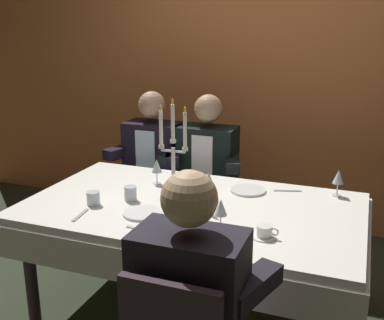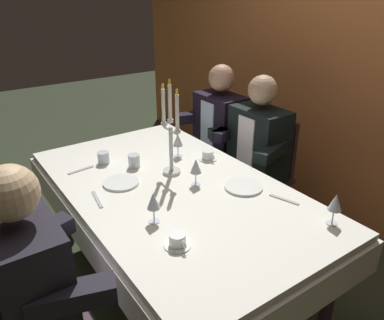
% 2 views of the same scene
% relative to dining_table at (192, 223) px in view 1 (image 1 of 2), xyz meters
% --- Properties ---
extents(ground_plane, '(12.00, 12.00, 0.00)m').
position_rel_dining_table_xyz_m(ground_plane, '(0.00, 0.00, -0.62)').
color(ground_plane, '#2E3623').
extents(back_wall, '(6.00, 0.12, 2.70)m').
position_rel_dining_table_xyz_m(back_wall, '(0.00, 1.66, 0.73)').
color(back_wall, '#D7793E').
rests_on(back_wall, ground_plane).
extents(dining_table, '(1.94, 1.14, 0.74)m').
position_rel_dining_table_xyz_m(dining_table, '(0.00, 0.00, 0.00)').
color(dining_table, white).
rests_on(dining_table, ground_plane).
extents(candelabra, '(0.19, 0.11, 0.59)m').
position_rel_dining_table_xyz_m(candelabra, '(-0.15, 0.08, 0.36)').
color(candelabra, silver).
rests_on(candelabra, dining_table).
extents(dinner_plate_0, '(0.22, 0.22, 0.01)m').
position_rel_dining_table_xyz_m(dinner_plate_0, '(0.25, 0.32, 0.13)').
color(dinner_plate_0, white).
rests_on(dinner_plate_0, dining_table).
extents(dinner_plate_1, '(0.21, 0.21, 0.01)m').
position_rel_dining_table_xyz_m(dinner_plate_1, '(-0.20, -0.23, 0.13)').
color(dinner_plate_1, white).
rests_on(dinner_plate_1, dining_table).
extents(wine_glass_0, '(0.07, 0.07, 0.16)m').
position_rel_dining_table_xyz_m(wine_glass_0, '(0.25, -0.27, 0.23)').
color(wine_glass_0, silver).
rests_on(wine_glass_0, dining_table).
extents(wine_glass_1, '(0.07, 0.07, 0.16)m').
position_rel_dining_table_xyz_m(wine_glass_1, '(-0.34, 0.26, 0.23)').
color(wine_glass_1, silver).
rests_on(wine_glass_1, dining_table).
extents(wine_glass_2, '(0.07, 0.07, 0.16)m').
position_rel_dining_table_xyz_m(wine_glass_2, '(0.06, 0.12, 0.24)').
color(wine_glass_2, silver).
rests_on(wine_glass_2, dining_table).
extents(wine_glass_3, '(0.07, 0.07, 0.16)m').
position_rel_dining_table_xyz_m(wine_glass_3, '(0.77, 0.44, 0.23)').
color(wine_glass_3, silver).
rests_on(wine_glass_3, dining_table).
extents(water_tumbler_0, '(0.08, 0.08, 0.08)m').
position_rel_dining_table_xyz_m(water_tumbler_0, '(-0.53, -0.20, 0.16)').
color(water_tumbler_0, silver).
rests_on(water_tumbler_0, dining_table).
extents(water_tumbler_1, '(0.07, 0.07, 0.08)m').
position_rel_dining_table_xyz_m(water_tumbler_1, '(-0.36, -0.07, 0.16)').
color(water_tumbler_1, silver).
rests_on(water_tumbler_1, dining_table).
extents(coffee_cup_0, '(0.13, 0.12, 0.06)m').
position_rel_dining_table_xyz_m(coffee_cup_0, '(-0.18, 0.39, 0.15)').
color(coffee_cup_0, white).
rests_on(coffee_cup_0, dining_table).
extents(coffee_cup_1, '(0.13, 0.12, 0.06)m').
position_rel_dining_table_xyz_m(coffee_cup_1, '(0.48, -0.28, 0.15)').
color(coffee_cup_1, white).
rests_on(coffee_cup_1, dining_table).
extents(spoon_0, '(0.17, 0.07, 0.01)m').
position_rel_dining_table_xyz_m(spoon_0, '(0.48, 0.41, 0.12)').
color(spoon_0, '#B7B7BC').
rests_on(spoon_0, dining_table).
extents(knife_1, '(0.19, 0.05, 0.01)m').
position_rel_dining_table_xyz_m(knife_1, '(-0.11, -0.42, 0.12)').
color(knife_1, '#B7B7BC').
rests_on(knife_1, dining_table).
extents(fork_2, '(0.04, 0.17, 0.01)m').
position_rel_dining_table_xyz_m(fork_2, '(-0.51, -0.37, 0.12)').
color(fork_2, '#B7B7BC').
rests_on(fork_2, dining_table).
extents(seated_diner_0, '(0.63, 0.48, 1.24)m').
position_rel_dining_table_xyz_m(seated_diner_0, '(-0.66, 0.89, 0.11)').
color(seated_diner_0, '#33232B').
rests_on(seated_diner_0, ground_plane).
extents(seated_diner_1, '(0.63, 0.48, 1.24)m').
position_rel_dining_table_xyz_m(seated_diner_1, '(-0.20, 0.89, 0.11)').
color(seated_diner_1, '#33232B').
rests_on(seated_diner_1, ground_plane).
extents(seated_diner_2, '(0.63, 0.48, 1.24)m').
position_rel_dining_table_xyz_m(seated_diner_2, '(0.32, -0.89, 0.11)').
color(seated_diner_2, '#33232B').
rests_on(seated_diner_2, ground_plane).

